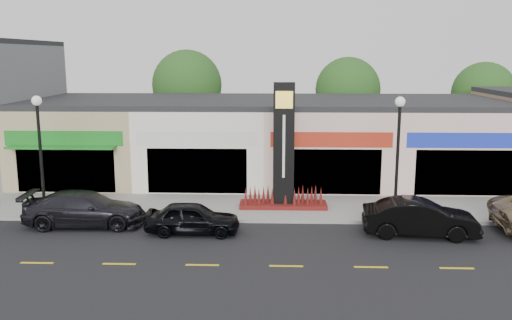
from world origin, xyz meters
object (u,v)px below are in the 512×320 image
(pylon_sign, at_px, (284,164))
(car_dark_sedan, at_px, (85,209))
(lamp_east_near, at_px, (398,145))
(car_black_sedan, at_px, (193,218))
(car_black_conv, at_px, (420,218))
(lamp_west_near, at_px, (40,143))

(pylon_sign, height_order, car_dark_sedan, pylon_sign)
(lamp_east_near, distance_m, car_black_sedan, 9.50)
(car_black_sedan, relative_size, car_black_conv, 0.84)
(lamp_west_near, xyz_separation_m, car_dark_sedan, (2.26, -1.08, -2.72))
(car_black_conv, bearing_deg, car_black_sedan, 95.54)
(pylon_sign, height_order, car_black_conv, pylon_sign)
(lamp_east_near, bearing_deg, car_black_sedan, -167.35)
(lamp_west_near, relative_size, car_dark_sedan, 1.04)
(lamp_east_near, relative_size, car_black_sedan, 1.39)
(car_black_sedan, bearing_deg, lamp_east_near, -76.64)
(car_dark_sedan, bearing_deg, pylon_sign, -74.39)
(lamp_east_near, distance_m, car_black_conv, 3.41)
(car_dark_sedan, xyz_separation_m, car_black_sedan, (4.89, -0.91, -0.09))
(pylon_sign, distance_m, car_dark_sedan, 9.30)
(lamp_east_near, bearing_deg, car_dark_sedan, -175.50)
(lamp_west_near, xyz_separation_m, lamp_east_near, (16.00, 0.00, 0.00))
(lamp_east_near, xyz_separation_m, car_black_sedan, (-8.86, -1.99, -2.81))
(car_black_conv, bearing_deg, lamp_west_near, 88.69)
(lamp_west_near, xyz_separation_m, pylon_sign, (11.00, 1.70, -1.20))
(car_dark_sedan, xyz_separation_m, car_black_conv, (14.34, -0.91, 0.01))
(lamp_east_near, height_order, pylon_sign, pylon_sign)
(car_black_sedan, bearing_deg, lamp_west_near, 75.15)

